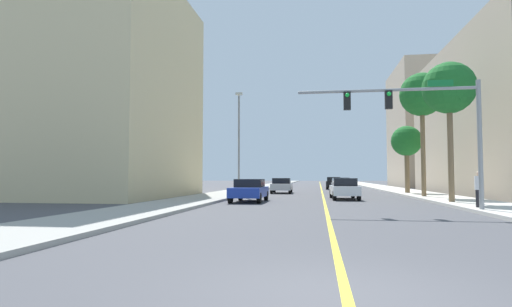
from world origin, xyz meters
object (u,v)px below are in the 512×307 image
(palm_far, at_px, (407,142))
(car_black, at_px, (334,183))
(street_lamp, at_px, (239,138))
(car_white, at_px, (344,189))
(palm_near, at_px, (449,89))
(car_blue, at_px, (249,190))
(pedestrian, at_px, (479,189))
(car_red, at_px, (333,183))
(palm_mid, at_px, (422,96))
(traffic_signal_mast, at_px, (421,115))
(car_gray, at_px, (341,185))
(car_silver, at_px, (282,185))

(palm_far, relative_size, car_black, 1.37)
(street_lamp, xyz_separation_m, car_white, (8.20, -4.17, -4.02))
(street_lamp, relative_size, palm_near, 1.05)
(car_white, distance_m, car_blue, 7.07)
(car_white, bearing_deg, palm_near, -39.30)
(pedestrian, bearing_deg, car_red, 103.45)
(car_white, bearing_deg, palm_mid, 19.03)
(car_black, xyz_separation_m, pedestrian, (5.54, -30.62, 0.23))
(traffic_signal_mast, relative_size, palm_mid, 0.90)
(car_gray, height_order, car_blue, car_gray)
(car_red, bearing_deg, car_black, -89.26)
(palm_mid, xyz_separation_m, car_red, (-5.48, 26.08, -6.75))
(street_lamp, distance_m, pedestrian, 19.19)
(car_red, xyz_separation_m, pedestrian, (5.35, -36.87, 0.27))
(pedestrian, bearing_deg, palm_far, 94.10)
(car_silver, xyz_separation_m, car_red, (5.45, 18.60, -0.03))
(palm_mid, xyz_separation_m, pedestrian, (-0.14, -10.79, -6.48))
(car_white, bearing_deg, car_black, 87.95)
(traffic_signal_mast, height_order, car_red, traffic_signal_mast)
(car_blue, bearing_deg, street_lamp, -73.95)
(car_red, height_order, pedestrian, pedestrian)
(car_silver, bearing_deg, palm_far, -6.05)
(car_gray, distance_m, car_black, 10.17)
(car_red, relative_size, pedestrian, 2.40)
(car_gray, bearing_deg, palm_mid, -59.50)
(car_silver, bearing_deg, car_white, -63.18)
(palm_far, distance_m, car_silver, 11.81)
(traffic_signal_mast, distance_m, street_lamp, 17.78)
(palm_near, xyz_separation_m, car_white, (-5.69, 4.36, -5.82))
(car_silver, xyz_separation_m, car_white, (5.17, -9.67, -0.00))
(traffic_signal_mast, relative_size, car_silver, 1.90)
(palm_near, distance_m, palm_far, 13.25)
(traffic_signal_mast, xyz_separation_m, palm_mid, (2.93, 11.96, 3.10))
(car_white, height_order, pedestrian, pedestrian)
(car_silver, bearing_deg, car_gray, 20.29)
(car_gray, relative_size, car_red, 1.12)
(car_gray, bearing_deg, traffic_signal_mast, -82.13)
(palm_mid, bearing_deg, car_gray, 119.12)
(palm_near, relative_size, car_silver, 1.87)
(car_silver, bearing_deg, car_blue, -94.91)
(palm_near, height_order, car_red, palm_near)
(pedestrian, bearing_deg, car_white, 128.41)
(palm_mid, bearing_deg, car_white, -159.14)
(street_lamp, bearing_deg, car_silver, 61.12)
(car_red, relative_size, car_blue, 0.96)
(car_white, relative_size, car_red, 1.13)
(car_silver, xyz_separation_m, pedestrian, (10.79, -18.27, 0.24))
(car_gray, bearing_deg, car_white, -90.44)
(palm_mid, bearing_deg, car_blue, -153.30)
(palm_far, bearing_deg, car_black, 113.86)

